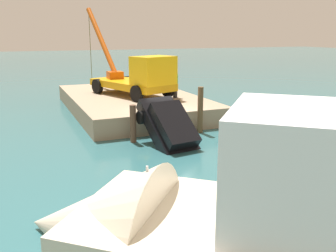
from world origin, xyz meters
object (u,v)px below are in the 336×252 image
at_px(salvaged_car, 172,133).
at_px(crane_truck, 138,76).
at_px(moored_yacht, 231,240).
at_px(dock_worker, 175,84).

bearing_deg(salvaged_car, crane_truck, 173.00).
bearing_deg(moored_yacht, crane_truck, 168.61).
height_order(crane_truck, salvaged_car, crane_truck).
distance_m(dock_worker, moored_yacht, 16.46).
xyz_separation_m(crane_truck, moored_yacht, (16.79, -3.38, -1.79)).
relative_size(crane_truck, salvaged_car, 2.50).
bearing_deg(crane_truck, salvaged_car, -7.00).
distance_m(crane_truck, moored_yacht, 17.22).
bearing_deg(dock_worker, salvaged_car, -24.75).
height_order(dock_worker, moored_yacht, moored_yacht).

